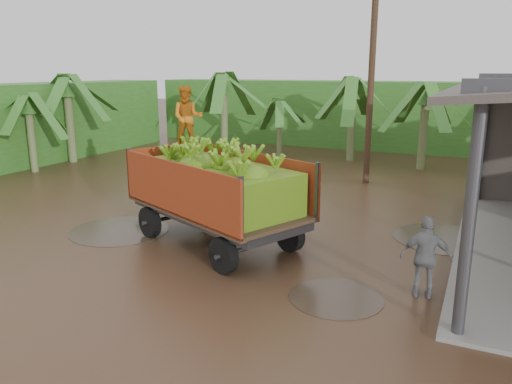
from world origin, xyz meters
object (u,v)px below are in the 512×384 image
Objects in this scene: banana_trailer at (215,187)px; utility_pole at (371,74)px; man_blue at (298,196)px; man_grey at (426,257)px.

utility_pole is at bearing 101.90° from banana_trailer.
utility_pole is (1.83, 8.42, 2.64)m from banana_trailer.
banana_trailer is at bearing 80.91° from man_blue.
man_grey is 10.47m from utility_pole.
banana_trailer is 2.83m from man_blue.
man_blue is 5.12m from man_grey.
man_blue is 6.85m from utility_pole.
man_blue is at bearing 86.69° from banana_trailer.
utility_pole is at bearing -76.97° from man_blue.
banana_trailer is 4.04× the size of man_grey.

